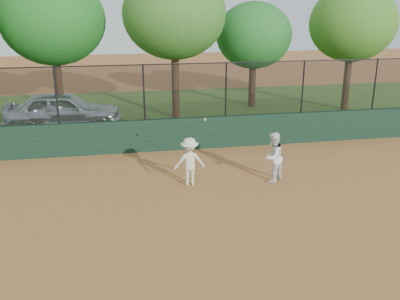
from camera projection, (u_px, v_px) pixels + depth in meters
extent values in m
plane|color=#AA6A36|center=(185.00, 225.00, 10.98)|extent=(80.00, 80.00, 0.00)
cube|color=#173321|center=(159.00, 135.00, 16.38)|extent=(26.00, 0.20, 1.20)
cube|color=#33551A|center=(147.00, 113.00, 22.17)|extent=(36.00, 12.00, 0.01)
imported|color=silver|center=(63.00, 111.00, 19.09)|extent=(4.86, 1.97, 1.65)
imported|color=white|center=(273.00, 157.00, 13.51)|extent=(0.95, 0.93, 1.55)
imported|color=beige|center=(189.00, 162.00, 13.24)|extent=(0.95, 0.55, 1.47)
sphere|color=yellow|center=(205.00, 119.00, 12.73)|extent=(0.08, 0.08, 0.08)
cube|color=black|center=(158.00, 92.00, 15.88)|extent=(26.00, 0.02, 2.00)
cylinder|color=black|center=(157.00, 64.00, 15.58)|extent=(26.00, 0.04, 0.04)
cylinder|color=black|center=(56.00, 96.00, 15.26)|extent=(0.06, 0.06, 2.00)
cylinder|color=black|center=(144.00, 93.00, 15.79)|extent=(0.06, 0.06, 2.00)
cylinder|color=black|center=(226.00, 90.00, 16.33)|extent=(0.06, 0.06, 2.00)
cylinder|color=black|center=(303.00, 87.00, 16.87)|extent=(0.06, 0.06, 2.00)
cylinder|color=black|center=(375.00, 84.00, 17.40)|extent=(0.06, 0.06, 2.00)
cylinder|color=#472D18|center=(59.00, 88.00, 21.52)|extent=(0.36, 0.36, 2.62)
ellipsoid|color=#1C621C|center=(53.00, 20.00, 20.52)|extent=(4.81, 4.37, 4.15)
cylinder|color=#4A2E1A|center=(176.00, 87.00, 20.91)|extent=(0.36, 0.36, 2.95)
ellipsoid|color=#346821|center=(174.00, 14.00, 19.89)|extent=(4.65, 4.23, 4.02)
cylinder|color=#402815|center=(252.00, 86.00, 23.41)|extent=(0.36, 0.36, 2.17)
ellipsoid|color=#206322|center=(254.00, 35.00, 22.60)|extent=(3.88, 3.52, 3.35)
cylinder|color=#4B321A|center=(347.00, 84.00, 22.61)|extent=(0.36, 0.36, 2.64)
ellipsoid|color=#396C1F|center=(353.00, 23.00, 21.68)|extent=(4.28, 3.89, 3.70)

